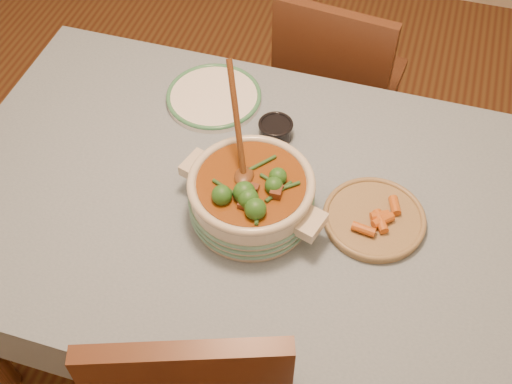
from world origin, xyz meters
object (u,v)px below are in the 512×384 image
at_px(dining_table, 250,219).
at_px(fried_plate, 374,217).
at_px(stew_casserole, 251,193).
at_px(chair_far, 336,83).
at_px(white_plate, 214,97).
at_px(condiment_bowl, 276,129).

height_order(dining_table, fried_plate, fried_plate).
bearing_deg(stew_casserole, chair_far, 85.28).
relative_size(dining_table, chair_far, 1.87).
distance_m(white_plate, fried_plate, 0.64).
bearing_deg(dining_table, stew_casserole, -66.45).
xyz_separation_m(white_plate, fried_plate, (0.55, -0.32, 0.00)).
bearing_deg(white_plate, stew_casserole, -58.14).
height_order(stew_casserole, fried_plate, stew_casserole).
xyz_separation_m(dining_table, stew_casserole, (0.02, -0.04, 0.17)).
xyz_separation_m(dining_table, white_plate, (-0.22, 0.34, 0.11)).
bearing_deg(stew_casserole, condiment_bowl, 92.80).
height_order(dining_table, condiment_bowl, condiment_bowl).
bearing_deg(white_plate, dining_table, -57.25).
bearing_deg(fried_plate, stew_casserole, -168.68).
height_order(stew_casserole, white_plate, stew_casserole).
bearing_deg(condiment_bowl, white_plate, 157.33).
xyz_separation_m(condiment_bowl, chair_far, (0.08, 0.56, -0.28)).
height_order(white_plate, chair_far, chair_far).
bearing_deg(white_plate, fried_plate, -29.80).
xyz_separation_m(dining_table, condiment_bowl, (0.00, 0.25, 0.12)).
bearing_deg(condiment_bowl, chair_far, 81.44).
relative_size(stew_casserole, white_plate, 1.12).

